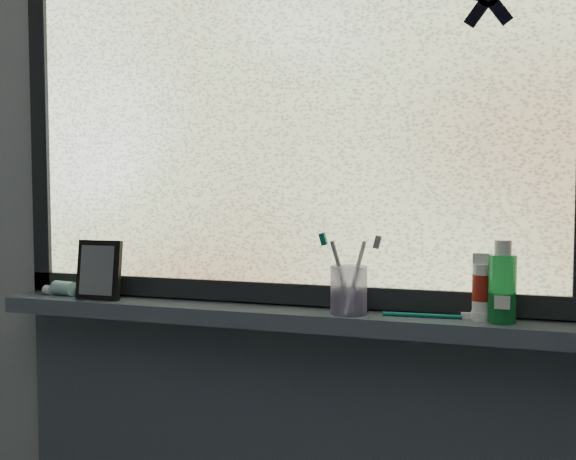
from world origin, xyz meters
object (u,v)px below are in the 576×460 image
Objects in this scene: cream_tube at (482,285)px; vanity_mirror at (99,270)px; toothbrush_cup at (349,290)px; mouthwash_bottle at (502,282)px.

vanity_mirror is at bearing -178.61° from cream_tube.
toothbrush_cup is at bearing -175.80° from cream_tube.
toothbrush_cup is 0.33m from mouthwash_bottle.
vanity_mirror is at bearing -179.84° from toothbrush_cup.
toothbrush_cup is 0.29m from cream_tube.
mouthwash_bottle is (0.99, 0.01, 0.01)m from vanity_mirror.
mouthwash_bottle reaches higher than toothbrush_cup.
cream_tube is at bearing -0.19° from vanity_mirror.
cream_tube is (0.95, 0.02, 0.00)m from vanity_mirror.
mouthwash_bottle is 1.39× the size of cream_tube.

